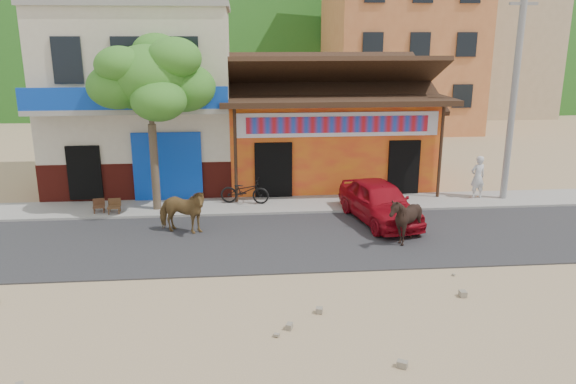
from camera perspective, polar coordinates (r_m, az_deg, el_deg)
name	(u,v)px	position (r m, az deg, el deg)	size (l,w,h in m)	color
ground	(306,274)	(14.87, 1.85, -8.31)	(120.00, 120.00, 0.00)	#9E825B
road	(296,240)	(17.16, 0.84, -4.87)	(60.00, 5.00, 0.04)	#28282B
sidewalk	(286,205)	(20.45, -0.17, -1.34)	(60.00, 2.00, 0.12)	gray
dance_club	(325,138)	(24.15, 3.75, 5.52)	(8.00, 6.00, 3.60)	orange
cafe_building	(144,100)	(23.93, -14.46, 9.08)	(7.00, 6.00, 7.00)	beige
apartment_front	(399,36)	(38.98, 11.18, 15.32)	(9.00, 9.00, 12.00)	#CC723F
apartment_rear	(490,49)	(47.74, 19.79, 13.53)	(8.00, 8.00, 10.00)	tan
tree	(152,124)	(19.72, -13.66, 6.71)	(3.00, 3.00, 6.00)	#2D721E
utility_pole	(514,91)	(21.93, 22.00, 9.52)	(0.24, 0.24, 8.00)	gray
cow_tan	(182,211)	(17.77, -10.74, -1.91)	(0.77, 1.70, 1.43)	brown
cow_dark	(406,220)	(16.97, 11.85, -2.77)	(1.19, 1.33, 1.47)	black
red_car	(379,201)	(18.82, 9.28, -0.94)	(1.63, 4.05, 1.38)	maroon
scooter	(245,191)	(20.41, -4.42, 0.12)	(0.62, 1.78, 0.93)	black
pedestrian	(478,177)	(22.11, 18.71, 1.45)	(0.59, 0.39, 1.61)	silver
cafe_chair_left	(114,200)	(20.13, -17.30, -0.83)	(0.42, 0.42, 0.91)	#4C2B19
cafe_chair_right	(98,200)	(20.40, -18.71, -0.82)	(0.39, 0.39, 0.84)	#50301A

